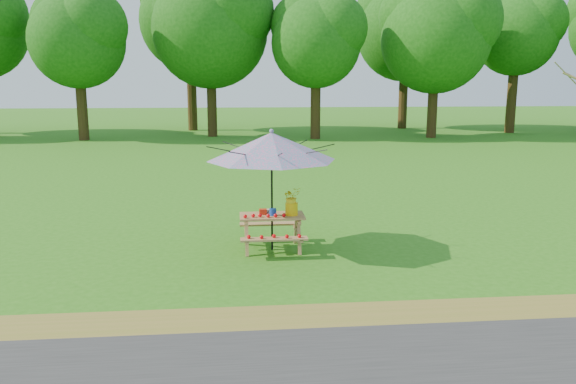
{
  "coord_description": "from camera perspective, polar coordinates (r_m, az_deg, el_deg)",
  "views": [
    {
      "loc": [
        -4.33,
        -9.64,
        3.11
      ],
      "look_at": [
        -3.36,
        0.5,
        1.1
      ],
      "focal_mm": 35.0,
      "sensor_mm": 36.0,
      "label": 1
    }
  ],
  "objects": [
    {
      "name": "ground",
      "position": [
        11.02,
        18.01,
        -5.8
      ],
      "size": [
        120.0,
        120.0,
        0.0
      ],
      "primitive_type": "plane",
      "color": "#2D7316",
      "rests_on": "ground"
    },
    {
      "name": "flower_bucket",
      "position": [
        10.39,
        0.37,
        -0.84
      ],
      "size": [
        0.4,
        0.38,
        0.52
      ],
      "color": "yellow",
      "rests_on": "picnic_table"
    },
    {
      "name": "picnic_table",
      "position": [
        10.54,
        -1.63,
        -4.16
      ],
      "size": [
        1.2,
        1.32,
        0.67
      ],
      "color": "#A16F48",
      "rests_on": "ground"
    },
    {
      "name": "drygrass_strip",
      "position": [
        8.67,
        25.43,
        -10.97
      ],
      "size": [
        120.0,
        1.2,
        0.01
      ],
      "primitive_type": "cube",
      "color": "olive",
      "rests_on": "ground"
    },
    {
      "name": "patio_umbrella",
      "position": [
        10.23,
        -1.68,
        4.64
      ],
      "size": [
        2.56,
        2.56,
        2.27
      ],
      "color": "black",
      "rests_on": "ground"
    },
    {
      "name": "tomatoes_row",
      "position": [
        10.26,
        -2.41,
        -2.4
      ],
      "size": [
        0.77,
        0.13,
        0.07
      ],
      "primitive_type": null,
      "color": "red",
      "rests_on": "picnic_table"
    },
    {
      "name": "produce_bins",
      "position": [
        10.48,
        -2.03,
        -2.02
      ],
      "size": [
        0.31,
        0.33,
        0.13
      ],
      "color": "red",
      "rests_on": "picnic_table"
    }
  ]
}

